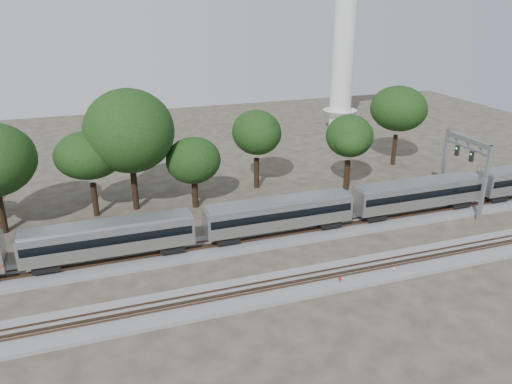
% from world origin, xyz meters
% --- Properties ---
extents(ground, '(160.00, 160.00, 0.00)m').
position_xyz_m(ground, '(0.00, 0.00, 0.00)').
color(ground, '#383328').
rests_on(ground, ground).
extents(track_far, '(160.00, 5.00, 0.73)m').
position_xyz_m(track_far, '(0.00, 6.00, 0.21)').
color(track_far, slate).
rests_on(track_far, ground).
extents(track_near, '(160.00, 5.00, 0.73)m').
position_xyz_m(track_near, '(0.00, -4.00, 0.21)').
color(track_near, slate).
rests_on(track_near, ground).
extents(train, '(126.35, 3.08, 4.53)m').
position_xyz_m(train, '(22.41, 6.00, 3.17)').
color(train, '#B0B2B7').
rests_on(train, ground).
extents(switch_stand_red, '(0.32, 0.11, 1.01)m').
position_xyz_m(switch_stand_red, '(5.51, -5.44, 0.64)').
color(switch_stand_red, '#512D19').
rests_on(switch_stand_red, ground).
extents(switch_stand_white, '(0.28, 0.05, 0.89)m').
position_xyz_m(switch_stand_white, '(11.52, -5.39, 0.57)').
color(switch_stand_white, '#512D19').
rests_on(switch_stand_white, ground).
extents(switch_lever, '(0.51, 0.32, 0.30)m').
position_xyz_m(switch_lever, '(5.74, -6.06, 0.15)').
color(switch_lever, '#512D19').
rests_on(switch_lever, ground).
extents(signal_gantry, '(0.67, 7.95, 9.67)m').
position_xyz_m(signal_gantry, '(28.69, 6.00, 7.04)').
color(signal_gantry, gray).
rests_on(signal_gantry, ground).
extents(tree_2, '(8.11, 8.11, 11.43)m').
position_xyz_m(tree_2, '(-15.73, 19.39, 7.96)').
color(tree_2, black).
rests_on(tree_2, ground).
extents(tree_3, '(10.65, 10.65, 15.01)m').
position_xyz_m(tree_3, '(-10.74, 19.85, 10.46)').
color(tree_3, black).
rests_on(tree_3, ground).
extents(tree_4, '(6.51, 6.51, 9.18)m').
position_xyz_m(tree_4, '(-3.29, 18.00, 6.38)').
color(tree_4, black).
rests_on(tree_4, ground).
extents(tree_5, '(8.34, 8.34, 11.76)m').
position_xyz_m(tree_5, '(6.61, 22.05, 8.19)').
color(tree_5, black).
rests_on(tree_5, ground).
extents(tree_6, '(8.01, 8.01, 11.29)m').
position_xyz_m(tree_6, '(18.51, 17.21, 7.86)').
color(tree_6, black).
rests_on(tree_6, ground).
extents(tree_7, '(9.47, 9.47, 13.34)m').
position_xyz_m(tree_7, '(31.19, 24.61, 9.30)').
color(tree_7, black).
rests_on(tree_7, ground).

